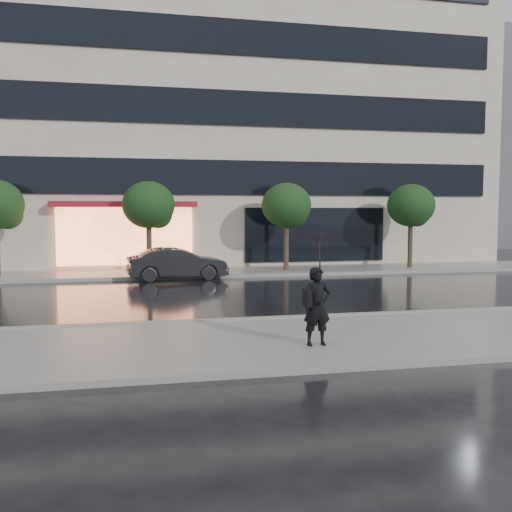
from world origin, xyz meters
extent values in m
plane|color=black|center=(0.00, 0.00, 0.00)|extent=(120.00, 120.00, 0.00)
cube|color=slate|center=(0.00, -3.25, 0.06)|extent=(60.00, 4.50, 0.12)
cube|color=slate|center=(0.00, 10.25, 0.06)|extent=(60.00, 3.50, 0.12)
cube|color=gray|center=(0.00, -1.00, 0.07)|extent=(60.00, 0.25, 0.14)
cube|color=gray|center=(0.00, 8.50, 0.07)|extent=(60.00, 0.25, 0.14)
cube|color=beige|center=(0.00, 18.00, 9.00)|extent=(30.00, 12.00, 18.00)
cube|color=black|center=(0.00, 11.94, 4.30)|extent=(28.00, 0.12, 1.60)
cube|color=black|center=(0.00, 11.94, 7.50)|extent=(28.00, 0.12, 1.60)
cube|color=black|center=(0.00, 11.94, 10.70)|extent=(28.00, 0.12, 1.60)
cube|color=#FF8C59|center=(-4.00, 11.92, 1.60)|extent=(6.00, 0.10, 2.60)
cube|color=maroon|center=(-4.00, 11.59, 3.05)|extent=(6.40, 0.70, 0.25)
cube|color=black|center=(5.00, 11.94, 1.60)|extent=(7.00, 0.10, 2.60)
cube|color=#4C4C54|center=(26.00, 28.00, 8.00)|extent=(12.00, 12.00, 16.00)
sphere|color=black|center=(-8.60, 10.20, 2.60)|extent=(1.20, 1.20, 1.20)
cylinder|color=#33261C|center=(-3.00, 10.00, 1.10)|extent=(0.22, 0.22, 2.20)
ellipsoid|color=black|center=(-3.00, 10.00, 3.00)|extent=(2.20, 2.20, 1.98)
sphere|color=black|center=(-2.60, 10.20, 2.60)|extent=(1.20, 1.20, 1.20)
cylinder|color=#33261C|center=(3.00, 10.00, 1.10)|extent=(0.22, 0.22, 2.20)
ellipsoid|color=black|center=(3.00, 10.00, 3.00)|extent=(2.20, 2.20, 1.98)
sphere|color=black|center=(3.40, 10.20, 2.60)|extent=(1.20, 1.20, 1.20)
cylinder|color=#33261C|center=(9.00, 10.00, 1.10)|extent=(0.22, 0.22, 2.20)
ellipsoid|color=black|center=(9.00, 10.00, 3.00)|extent=(2.20, 2.20, 1.98)
sphere|color=black|center=(9.40, 10.20, 2.60)|extent=(1.20, 1.20, 1.20)
imported|color=black|center=(-1.96, 8.30, 0.65)|extent=(4.05, 1.76, 1.30)
imported|color=black|center=(-0.18, -3.98, 0.89)|extent=(0.58, 0.40, 1.53)
imported|color=black|center=(-0.13, -3.98, 1.92)|extent=(0.98, 1.00, 0.85)
cylinder|color=black|center=(-0.13, -3.98, 1.45)|extent=(0.02, 0.02, 0.77)
cube|color=black|center=(-0.40, -4.05, 1.07)|extent=(0.12, 0.29, 0.33)
camera|label=1|loc=(-3.67, -14.45, 2.73)|focal=40.00mm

